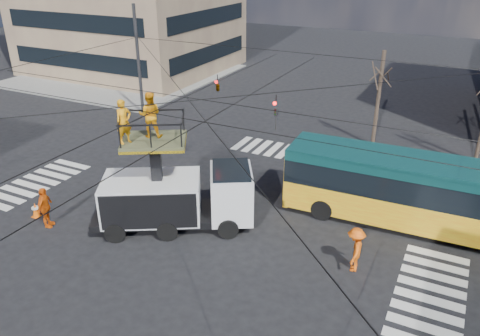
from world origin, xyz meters
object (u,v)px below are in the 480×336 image
utility_truck (176,185)px  worker_ground (45,208)px  traffic_cone (36,210)px  flagger (355,250)px  city_bus (430,194)px

utility_truck → worker_ground: (-5.21, -2.72, -1.07)m
traffic_cone → flagger: flagger is taller
worker_ground → flagger: worker_ground is taller
worker_ground → flagger: 13.45m
city_bus → flagger: (-2.07, -4.42, -0.80)m
city_bus → traffic_cone: (-16.32, -7.08, -1.36)m
traffic_cone → worker_ground: worker_ground is taller
flagger → worker_ground: bearing=-83.8°
worker_ground → utility_truck: bearing=-83.0°
city_bus → worker_ground: (-15.18, -7.44, -0.77)m
worker_ground → flagger: (13.11, 3.02, -0.04)m
traffic_cone → worker_ground: size_ratio=0.38×
city_bus → traffic_cone: size_ratio=17.35×
city_bus → flagger: size_ratio=6.87×
traffic_cone → flagger: size_ratio=0.40×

